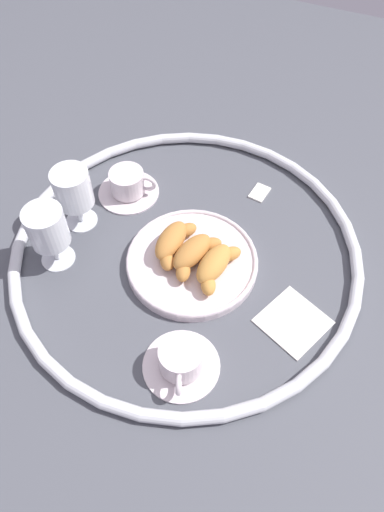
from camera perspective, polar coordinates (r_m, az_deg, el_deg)
name	(u,v)px	position (r m, az deg, el deg)	size (l,w,h in m)	color
ground_plane	(186,253)	(0.98, -0.70, 0.38)	(2.20, 2.20, 0.00)	#4C4F56
table_chrome_rim	(186,249)	(0.97, -0.70, 0.80)	(0.71, 0.71, 0.02)	silver
pastry_plate	(192,261)	(0.95, 0.00, -0.63)	(0.26, 0.26, 0.02)	silver
croissant_large	(172,242)	(0.95, -2.33, 1.73)	(0.14, 0.07, 0.04)	#BC7A38
croissant_small	(193,253)	(0.93, 0.15, 0.33)	(0.13, 0.09, 0.04)	#BC7A38
croissant_extra	(215,265)	(0.91, 2.76, -1.07)	(0.14, 0.08, 0.04)	#CC893D
coffee_cup_near	(181,361)	(0.83, -1.31, -12.32)	(0.14, 0.14, 0.06)	silver
coffee_cup_far	(128,185)	(1.08, -7.58, 8.38)	(0.14, 0.14, 0.06)	silver
juice_glass_left	(48,230)	(0.94, -16.76, 3.00)	(0.08, 0.08, 0.14)	white
juice_glass_right	(73,191)	(0.99, -13.92, 7.55)	(0.08, 0.08, 0.14)	white
sugar_packet	(260,192)	(1.10, 8.03, 7.53)	(0.05, 0.03, 0.01)	white
folded_napkin	(293,321)	(0.91, 11.94, -7.58)	(0.11, 0.11, 0.01)	silver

